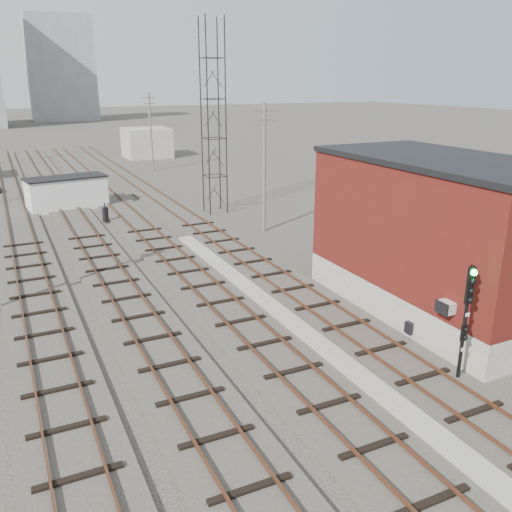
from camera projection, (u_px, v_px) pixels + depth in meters
ground at (95, 172)px, 64.03m from camera, size 320.00×320.00×0.00m
track_right at (167, 204)px, 47.02m from camera, size 3.20×90.00×0.39m
track_mid_right at (120, 209)px, 45.38m from camera, size 3.20×90.00×0.39m
track_mid_left at (71, 214)px, 43.74m from camera, size 3.20×90.00×0.39m
track_left at (17, 219)px, 42.10m from camera, size 3.20×90.00×0.39m
platform_curb at (282, 317)px, 24.76m from camera, size 0.90×28.00×0.26m
brick_building at (438, 236)px, 24.82m from camera, size 6.54×12.20×7.22m
lattice_tower at (213, 119)px, 42.52m from camera, size 1.60×1.60×15.00m
utility_pole_right_a at (264, 164)px, 37.77m from camera, size 1.80×0.24×9.00m
utility_pole_right_b at (151, 130)px, 63.49m from camera, size 1.80×0.24×9.00m
apartment_right at (61, 69)px, 140.43m from camera, size 16.00×12.00×26.00m
shed_right at (147, 143)px, 75.67m from camera, size 6.00×6.00×4.00m
signal_mast at (467, 314)px, 18.82m from camera, size 0.40×0.42×4.48m
switch_stand at (105, 214)px, 41.11m from camera, size 0.44×0.44×1.48m
site_trailer at (67, 193)px, 45.54m from camera, size 6.83×3.74×2.73m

